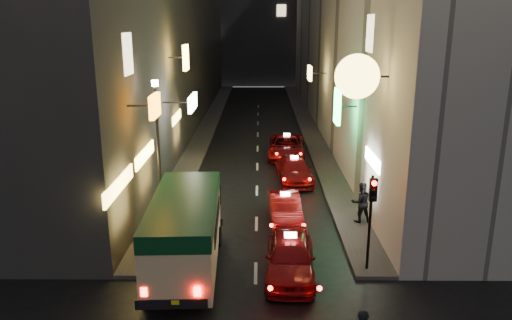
{
  "coord_description": "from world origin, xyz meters",
  "views": [
    {
      "loc": [
        0.12,
        -7.64,
        8.76
      ],
      "look_at": [
        -0.02,
        13.0,
        2.96
      ],
      "focal_mm": 35.0,
      "sensor_mm": 36.0,
      "label": 1
    }
  ],
  "objects_px": {
    "minibus": "(185,225)",
    "taxi_near": "(290,253)",
    "traffic_light": "(372,203)",
    "lamp_post": "(158,143)"
  },
  "relations": [
    {
      "from": "minibus",
      "to": "taxi_near",
      "type": "bearing_deg",
      "value": -5.77
    },
    {
      "from": "traffic_light",
      "to": "taxi_near",
      "type": "bearing_deg",
      "value": -177.8
    },
    {
      "from": "minibus",
      "to": "lamp_post",
      "type": "distance_m",
      "value": 4.99
    },
    {
      "from": "minibus",
      "to": "lamp_post",
      "type": "height_order",
      "value": "lamp_post"
    },
    {
      "from": "traffic_light",
      "to": "lamp_post",
      "type": "relative_size",
      "value": 0.56
    },
    {
      "from": "taxi_near",
      "to": "lamp_post",
      "type": "distance_m",
      "value": 7.69
    },
    {
      "from": "minibus",
      "to": "traffic_light",
      "type": "relative_size",
      "value": 1.85
    },
    {
      "from": "minibus",
      "to": "taxi_near",
      "type": "relative_size",
      "value": 1.19
    },
    {
      "from": "minibus",
      "to": "taxi_near",
      "type": "distance_m",
      "value": 3.85
    },
    {
      "from": "taxi_near",
      "to": "traffic_light",
      "type": "bearing_deg",
      "value": 2.2
    }
  ]
}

